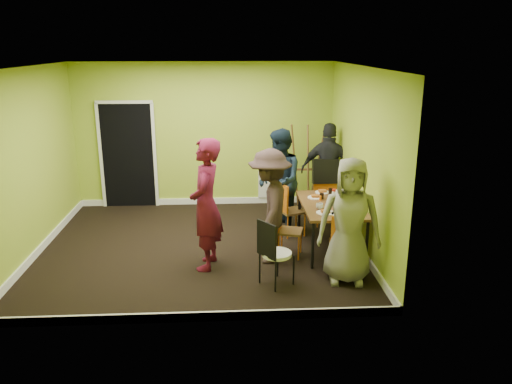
% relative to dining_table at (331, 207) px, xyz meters
% --- Properties ---
extents(ground, '(5.00, 5.00, 0.00)m').
position_rel_dining_table_xyz_m(ground, '(-2.03, 0.20, -0.70)').
color(ground, black).
rests_on(ground, ground).
extents(room_walls, '(5.04, 4.54, 2.82)m').
position_rel_dining_table_xyz_m(room_walls, '(-2.05, 0.24, 0.29)').
color(room_walls, '#9AB92F').
rests_on(room_walls, ground).
extents(dining_table, '(0.90, 1.50, 0.75)m').
position_rel_dining_table_xyz_m(dining_table, '(0.00, 0.00, 0.00)').
color(dining_table, black).
rests_on(dining_table, ground).
extents(chair_left_far, '(0.48, 0.48, 0.90)m').
position_rel_dining_table_xyz_m(chair_left_far, '(-0.59, 0.63, -0.19)').
color(chair_left_far, orange).
rests_on(chair_left_far, ground).
extents(chair_left_near, '(0.43, 0.43, 0.85)m').
position_rel_dining_table_xyz_m(chair_left_near, '(-0.72, -0.20, -0.22)').
color(chair_left_near, orange).
rests_on(chair_left_near, ground).
extents(chair_back_end, '(0.47, 0.54, 1.13)m').
position_rel_dining_table_xyz_m(chair_back_end, '(0.17, 1.35, 0.10)').
color(chair_back_end, orange).
rests_on(chair_back_end, ground).
extents(chair_front_end, '(0.42, 0.43, 0.88)m').
position_rel_dining_table_xyz_m(chair_front_end, '(-0.00, -0.87, -0.20)').
color(chair_front_end, orange).
rests_on(chair_front_end, ground).
extents(chair_bentwood, '(0.50, 0.50, 0.92)m').
position_rel_dining_table_xyz_m(chair_bentwood, '(-1.00, -1.18, -0.19)').
color(chair_bentwood, black).
rests_on(chair_bentwood, ground).
extents(easel, '(0.68, 0.64, 1.69)m').
position_rel_dining_table_xyz_m(easel, '(-0.08, 2.01, 0.14)').
color(easel, brown).
rests_on(easel, ground).
extents(plate_near_left, '(0.25, 0.25, 0.01)m').
position_rel_dining_table_xyz_m(plate_near_left, '(-0.19, 0.32, 0.06)').
color(plate_near_left, white).
rests_on(plate_near_left, dining_table).
extents(plate_near_right, '(0.26, 0.26, 0.01)m').
position_rel_dining_table_xyz_m(plate_near_right, '(-0.17, -0.43, 0.06)').
color(plate_near_right, white).
rests_on(plate_near_right, dining_table).
extents(plate_far_back, '(0.24, 0.24, 0.01)m').
position_rel_dining_table_xyz_m(plate_far_back, '(-0.03, 0.60, 0.06)').
color(plate_far_back, white).
rests_on(plate_far_back, dining_table).
extents(plate_far_front, '(0.25, 0.25, 0.01)m').
position_rel_dining_table_xyz_m(plate_far_front, '(0.02, -0.50, 0.06)').
color(plate_far_front, white).
rests_on(plate_far_front, dining_table).
extents(plate_wall_back, '(0.23, 0.23, 0.01)m').
position_rel_dining_table_xyz_m(plate_wall_back, '(0.31, 0.16, 0.06)').
color(plate_wall_back, white).
rests_on(plate_wall_back, dining_table).
extents(plate_wall_front, '(0.22, 0.22, 0.01)m').
position_rel_dining_table_xyz_m(plate_wall_front, '(0.24, -0.21, 0.06)').
color(plate_wall_front, white).
rests_on(plate_wall_front, dining_table).
extents(thermos, '(0.07, 0.07, 0.20)m').
position_rel_dining_table_xyz_m(thermos, '(0.04, 0.01, 0.16)').
color(thermos, white).
rests_on(thermos, dining_table).
extents(blue_bottle, '(0.08, 0.08, 0.22)m').
position_rel_dining_table_xyz_m(blue_bottle, '(0.24, -0.32, 0.17)').
color(blue_bottle, blue).
rests_on(blue_bottle, dining_table).
extents(orange_bottle, '(0.03, 0.03, 0.07)m').
position_rel_dining_table_xyz_m(orange_bottle, '(-0.14, 0.18, 0.09)').
color(orange_bottle, orange).
rests_on(orange_bottle, dining_table).
extents(glass_mid, '(0.07, 0.07, 0.09)m').
position_rel_dining_table_xyz_m(glass_mid, '(-0.11, 0.26, 0.10)').
color(glass_mid, black).
rests_on(glass_mid, dining_table).
extents(glass_back, '(0.06, 0.06, 0.10)m').
position_rel_dining_table_xyz_m(glass_back, '(0.08, 0.48, 0.11)').
color(glass_back, black).
rests_on(glass_back, dining_table).
extents(glass_front, '(0.06, 0.06, 0.09)m').
position_rel_dining_table_xyz_m(glass_front, '(0.18, -0.50, 0.10)').
color(glass_front, black).
rests_on(glass_front, dining_table).
extents(cup_a, '(0.11, 0.11, 0.09)m').
position_rel_dining_table_xyz_m(cup_a, '(-0.23, -0.24, 0.10)').
color(cup_a, white).
rests_on(cup_a, dining_table).
extents(cup_b, '(0.10, 0.10, 0.10)m').
position_rel_dining_table_xyz_m(cup_b, '(0.11, -0.02, 0.10)').
color(cup_b, white).
rests_on(cup_b, dining_table).
extents(person_standing, '(0.54, 0.75, 1.89)m').
position_rel_dining_table_xyz_m(person_standing, '(-1.90, -0.53, 0.25)').
color(person_standing, '#550E25').
rests_on(person_standing, ground).
extents(person_left_far, '(0.76, 0.92, 1.76)m').
position_rel_dining_table_xyz_m(person_left_far, '(-0.71, 0.95, 0.18)').
color(person_left_far, black).
rests_on(person_left_far, ground).
extents(person_left_near, '(0.81, 1.19, 1.69)m').
position_rel_dining_table_xyz_m(person_left_near, '(-0.98, -0.36, 0.15)').
color(person_left_near, '#332422').
rests_on(person_left_near, ground).
extents(person_back_end, '(1.11, 0.72, 1.76)m').
position_rel_dining_table_xyz_m(person_back_end, '(0.26, 1.54, 0.19)').
color(person_back_end, black).
rests_on(person_back_end, ground).
extents(person_front_end, '(0.91, 0.67, 1.72)m').
position_rel_dining_table_xyz_m(person_front_end, '(0.02, -1.09, 0.16)').
color(person_front_end, gray).
rests_on(person_front_end, ground).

